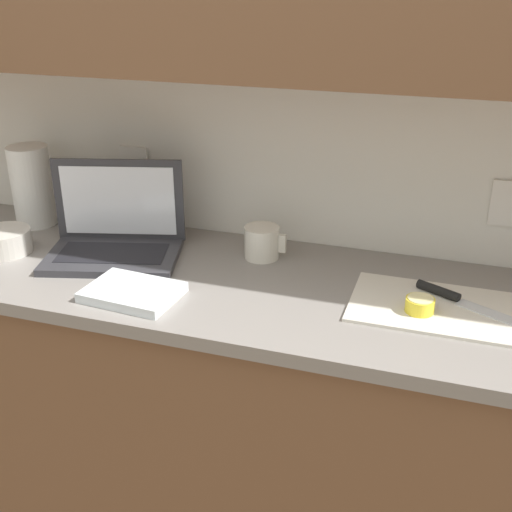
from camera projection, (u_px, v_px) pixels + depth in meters
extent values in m
cube|color=white|center=(239.00, 107.00, 1.80)|extent=(5.20, 0.06, 2.60)
cube|color=white|center=(134.00, 166.00, 1.94)|extent=(0.09, 0.01, 0.12)
cube|color=white|center=(509.00, 203.00, 1.64)|extent=(0.09, 0.01, 0.12)
cube|color=brown|center=(206.00, 422.00, 1.87)|extent=(2.47, 0.55, 0.89)
cube|color=gray|center=(200.00, 280.00, 1.68)|extent=(2.55, 0.58, 0.03)
cube|color=#333338|center=(113.00, 256.00, 1.75)|extent=(0.40, 0.32, 0.02)
cube|color=black|center=(113.00, 253.00, 1.74)|extent=(0.32, 0.21, 0.00)
cube|color=#333338|center=(119.00, 200.00, 1.80)|extent=(0.35, 0.11, 0.24)
cube|color=white|center=(119.00, 201.00, 1.80)|extent=(0.31, 0.09, 0.20)
cube|color=silver|center=(443.00, 308.00, 1.50)|extent=(0.43, 0.25, 0.01)
cube|color=silver|center=(498.00, 316.00, 1.45)|extent=(0.19, 0.12, 0.00)
cylinder|color=black|center=(438.00, 291.00, 1.55)|extent=(0.11, 0.07, 0.02)
cylinder|color=yellow|center=(420.00, 305.00, 1.47)|extent=(0.07, 0.07, 0.03)
cylinder|color=#F4EAA3|center=(421.00, 298.00, 1.46)|extent=(0.06, 0.06, 0.00)
cylinder|color=silver|center=(262.00, 242.00, 1.75)|extent=(0.10, 0.10, 0.09)
cube|color=silver|center=(282.00, 243.00, 1.73)|extent=(0.02, 0.01, 0.05)
cylinder|color=beige|center=(5.00, 241.00, 1.79)|extent=(0.15, 0.15, 0.06)
cylinder|color=white|center=(32.00, 186.00, 1.95)|extent=(0.12, 0.12, 0.25)
cube|color=white|center=(133.00, 292.00, 1.55)|extent=(0.23, 0.18, 0.02)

